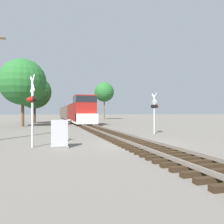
{
  "coord_description": "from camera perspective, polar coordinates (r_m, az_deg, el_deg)",
  "views": [
    {
      "loc": [
        -4.97,
        -12.4,
        1.89
      ],
      "look_at": [
        0.6,
        6.93,
        1.93
      ],
      "focal_mm": 35.0,
      "sensor_mm": 36.0,
      "label": 1
    }
  ],
  "objects": [
    {
      "name": "crossing_signal_far",
      "position": [
        19.49,
        11.04,
        0.95
      ],
      "size": [
        0.33,
        1.0,
        3.6
      ],
      "rotation": [
        0.0,
        0.0,
        1.56
      ],
      "color": "#B7B7BC",
      "rests_on": "ground"
    },
    {
      "name": "ground_plane",
      "position": [
        13.5,
        5.78,
        -8.18
      ],
      "size": [
        400.0,
        400.0,
        0.0
      ],
      "primitive_type": "plane",
      "color": "#666059"
    },
    {
      "name": "tree_far_right",
      "position": [
        31.88,
        -22.29,
        7.25
      ],
      "size": [
        6.18,
        6.18,
        9.08
      ],
      "color": "brown",
      "rests_on": "ground"
    },
    {
      "name": "freight_train",
      "position": [
        53.28,
        -10.72,
        -0.15
      ],
      "size": [
        2.96,
        50.64,
        4.36
      ],
      "color": "maroon",
      "rests_on": "ground"
    },
    {
      "name": "rail_track_bed",
      "position": [
        13.48,
        5.78,
        -7.61
      ],
      "size": [
        2.6,
        160.0,
        0.31
      ],
      "color": "black",
      "rests_on": "ground"
    },
    {
      "name": "relay_cabinet",
      "position": [
        11.98,
        -13.59,
        -5.66
      ],
      "size": [
        0.95,
        0.55,
        1.49
      ],
      "color": "slate",
      "rests_on": "ground"
    },
    {
      "name": "crossing_signal_near",
      "position": [
        12.57,
        -20.21,
        2.25
      ],
      "size": [
        0.55,
        1.01,
        3.91
      ],
      "rotation": [
        0.0,
        0.0,
        -1.28
      ],
      "color": "#B7B7BC",
      "rests_on": "ground"
    },
    {
      "name": "tree_deep_background",
      "position": [
        60.52,
        -2.04,
        5.21
      ],
      "size": [
        5.37,
        5.37,
        10.21
      ],
      "color": "brown",
      "rests_on": "ground"
    },
    {
      "name": "tree_mid_background",
      "position": [
        40.72,
        -19.62,
        4.94
      ],
      "size": [
        5.84,
        5.84,
        8.41
      ],
      "color": "#473521",
      "rests_on": "ground"
    }
  ]
}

